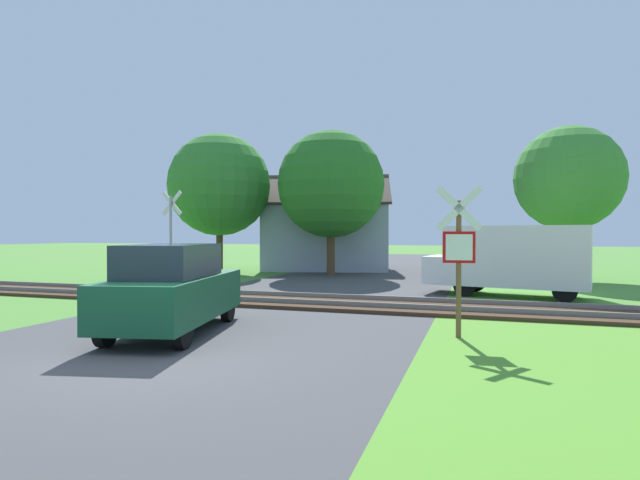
{
  "coord_description": "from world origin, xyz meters",
  "views": [
    {
      "loc": [
        5.13,
        -6.57,
        1.99
      ],
      "look_at": [
        0.5,
        7.78,
        1.8
      ],
      "focal_mm": 28.0,
      "sensor_mm": 36.0,
      "label": 1
    }
  ],
  "objects_px": {
    "crossing_sign_far": "(171,233)",
    "parked_car": "(173,289)",
    "house": "(327,234)",
    "tree_right": "(568,178)",
    "tree_center": "(331,184)",
    "stop_sign_near": "(459,252)",
    "mail_truck": "(511,257)",
    "tree_left": "(219,185)"
  },
  "relations": [
    {
      "from": "tree_right",
      "to": "mail_truck",
      "type": "bearing_deg",
      "value": -111.51
    },
    {
      "from": "tree_center",
      "to": "parked_car",
      "type": "bearing_deg",
      "value": -85.9
    },
    {
      "from": "house",
      "to": "tree_left",
      "type": "relative_size",
      "value": 1.15
    },
    {
      "from": "tree_center",
      "to": "parked_car",
      "type": "height_order",
      "value": "tree_center"
    },
    {
      "from": "stop_sign_near",
      "to": "tree_right",
      "type": "relative_size",
      "value": 0.44
    },
    {
      "from": "crossing_sign_far",
      "to": "mail_truck",
      "type": "bearing_deg",
      "value": 15.71
    },
    {
      "from": "stop_sign_near",
      "to": "tree_left",
      "type": "distance_m",
      "value": 17.84
    },
    {
      "from": "house",
      "to": "tree_right",
      "type": "relative_size",
      "value": 1.23
    },
    {
      "from": "tree_left",
      "to": "parked_car",
      "type": "distance_m",
      "value": 15.92
    },
    {
      "from": "crossing_sign_far",
      "to": "stop_sign_near",
      "type": "bearing_deg",
      "value": -21.41
    },
    {
      "from": "parked_car",
      "to": "crossing_sign_far",
      "type": "bearing_deg",
      "value": 112.87
    },
    {
      "from": "tree_center",
      "to": "tree_left",
      "type": "bearing_deg",
      "value": -174.84
    },
    {
      "from": "stop_sign_near",
      "to": "tree_center",
      "type": "xyz_separation_m",
      "value": [
        -6.49,
        13.19,
        2.72
      ]
    },
    {
      "from": "parked_car",
      "to": "tree_center",
      "type": "bearing_deg",
      "value": 82.16
    },
    {
      "from": "stop_sign_near",
      "to": "tree_center",
      "type": "relative_size",
      "value": 0.42
    },
    {
      "from": "tree_center",
      "to": "stop_sign_near",
      "type": "bearing_deg",
      "value": -63.82
    },
    {
      "from": "crossing_sign_far",
      "to": "house",
      "type": "bearing_deg",
      "value": 86.48
    },
    {
      "from": "house",
      "to": "parked_car",
      "type": "distance_m",
      "value": 18.64
    },
    {
      "from": "tree_right",
      "to": "tree_left",
      "type": "relative_size",
      "value": 0.94
    },
    {
      "from": "house",
      "to": "tree_center",
      "type": "xyz_separation_m",
      "value": [
        1.42,
        -3.98,
        2.41
      ]
    },
    {
      "from": "house",
      "to": "mail_truck",
      "type": "distance_m",
      "value": 13.68
    },
    {
      "from": "stop_sign_near",
      "to": "tree_left",
      "type": "bearing_deg",
      "value": -52.42
    },
    {
      "from": "crossing_sign_far",
      "to": "parked_car",
      "type": "relative_size",
      "value": 0.82
    },
    {
      "from": "tree_center",
      "to": "house",
      "type": "bearing_deg",
      "value": 109.6
    },
    {
      "from": "stop_sign_near",
      "to": "tree_center",
      "type": "height_order",
      "value": "tree_center"
    },
    {
      "from": "tree_right",
      "to": "parked_car",
      "type": "distance_m",
      "value": 18.19
    },
    {
      "from": "crossing_sign_far",
      "to": "house",
      "type": "height_order",
      "value": "house"
    },
    {
      "from": "stop_sign_near",
      "to": "tree_left",
      "type": "height_order",
      "value": "tree_left"
    },
    {
      "from": "tree_center",
      "to": "mail_truck",
      "type": "bearing_deg",
      "value": -38.11
    },
    {
      "from": "tree_left",
      "to": "mail_truck",
      "type": "xyz_separation_m",
      "value": [
        13.53,
        -5.59,
        -3.23
      ]
    },
    {
      "from": "parked_car",
      "to": "stop_sign_near",
      "type": "bearing_deg",
      "value": 1.25
    },
    {
      "from": "mail_truck",
      "to": "house",
      "type": "bearing_deg",
      "value": 53.91
    },
    {
      "from": "tree_right",
      "to": "stop_sign_near",
      "type": "bearing_deg",
      "value": -106.01
    },
    {
      "from": "tree_right",
      "to": "mail_truck",
      "type": "xyz_separation_m",
      "value": [
        -2.68,
        -6.79,
        -3.13
      ]
    },
    {
      "from": "tree_left",
      "to": "mail_truck",
      "type": "distance_m",
      "value": 14.99
    },
    {
      "from": "tree_center",
      "to": "mail_truck",
      "type": "relative_size",
      "value": 1.34
    },
    {
      "from": "house",
      "to": "crossing_sign_far",
      "type": "bearing_deg",
      "value": -113.2
    },
    {
      "from": "tree_right",
      "to": "crossing_sign_far",
      "type": "bearing_deg",
      "value": -148.06
    },
    {
      "from": "crossing_sign_far",
      "to": "tree_right",
      "type": "relative_size",
      "value": 0.53
    },
    {
      "from": "tree_right",
      "to": "parked_car",
      "type": "bearing_deg",
      "value": -121.89
    },
    {
      "from": "tree_left",
      "to": "tree_center",
      "type": "xyz_separation_m",
      "value": [
        5.74,
        0.52,
        -0.1
      ]
    },
    {
      "from": "house",
      "to": "tree_right",
      "type": "height_order",
      "value": "tree_right"
    }
  ]
}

